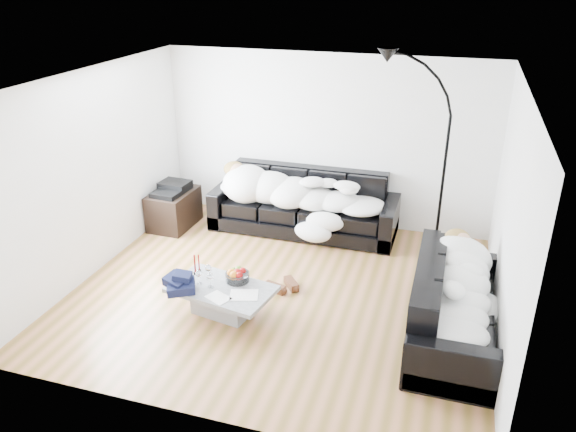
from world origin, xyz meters
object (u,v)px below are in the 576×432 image
(candle_right, at_px, (199,263))
(av_cabinet, at_px, (174,209))
(stereo, at_px, (172,188))
(wine_glass_b, at_px, (199,277))
(candle_left, at_px, (195,265))
(coffee_table, at_px, (222,300))
(shoes, at_px, (283,286))
(sleeper_right, at_px, (459,286))
(sleeper_back, at_px, (303,191))
(sofa_right, at_px, (456,303))
(fruit_bowl, at_px, (237,274))
(floor_lamp, at_px, (444,174))
(wine_glass_c, at_px, (210,280))
(wine_glass_a, at_px, (209,272))
(sofa_back, at_px, (304,203))

(candle_right, relative_size, av_cabinet, 0.27)
(av_cabinet, distance_m, stereo, 0.35)
(wine_glass_b, distance_m, av_cabinet, 2.45)
(wine_glass_b, relative_size, candle_left, 0.67)
(coffee_table, distance_m, shoes, 0.87)
(sleeper_right, distance_m, candle_left, 3.01)
(candle_left, distance_m, shoes, 1.14)
(sleeper_back, bearing_deg, sofa_right, -42.15)
(fruit_bowl, relative_size, floor_lamp, 0.11)
(sleeper_back, relative_size, wine_glass_c, 12.79)
(candle_right, xyz_separation_m, stereo, (-1.27, 1.75, 0.17))
(wine_glass_c, distance_m, av_cabinet, 2.56)
(sleeper_right, distance_m, coffee_table, 2.64)
(sleeper_right, distance_m, stereo, 4.57)
(wine_glass_b, bearing_deg, floor_lamp, 40.18)
(wine_glass_a, bearing_deg, candle_left, 165.28)
(sleeper_back, relative_size, stereo, 5.35)
(sofa_back, height_order, candle_left, sofa_back)
(wine_glass_b, xyz_separation_m, floor_lamp, (2.55, 2.15, 0.79))
(sleeper_right, bearing_deg, sofa_right, -180.00)
(av_cabinet, bearing_deg, sofa_right, -19.71)
(coffee_table, bearing_deg, stereo, 129.76)
(sleeper_back, xyz_separation_m, candle_right, (-0.69, -2.13, -0.20))
(wine_glass_c, distance_m, shoes, 1.04)
(stereo, bearing_deg, coffee_table, -45.99)
(shoes, bearing_deg, sofa_right, 17.80)
(sleeper_right, bearing_deg, floor_lamp, 9.69)
(wine_glass_b, relative_size, shoes, 0.36)
(candle_left, bearing_deg, stereo, 124.48)
(sleeper_right, bearing_deg, sleeper_back, 47.85)
(candle_left, distance_m, av_cabinet, 2.22)
(sofa_back, xyz_separation_m, floor_lamp, (1.98, -0.29, 0.77))
(wine_glass_c, bearing_deg, sofa_back, 80.44)
(sofa_right, relative_size, sleeper_right, 1.17)
(sleeper_back, distance_m, candle_left, 2.32)
(av_cabinet, bearing_deg, sleeper_back, 12.95)
(sofa_back, bearing_deg, sleeper_right, -42.83)
(fruit_bowl, height_order, wine_glass_b, same)
(sofa_back, xyz_separation_m, candle_left, (-0.71, -2.26, 0.02))
(sleeper_back, xyz_separation_m, av_cabinet, (-1.96, -0.38, -0.37))
(wine_glass_b, height_order, floor_lamp, floor_lamp)
(fruit_bowl, distance_m, floor_lamp, 3.01)
(sofa_back, bearing_deg, floor_lamp, -8.38)
(sofa_back, height_order, av_cabinet, sofa_back)
(av_cabinet, xyz_separation_m, stereo, (0.00, 0.00, 0.35))
(sleeper_back, bearing_deg, wine_glass_c, -99.75)
(wine_glass_b, height_order, candle_right, candle_right)
(fruit_bowl, bearing_deg, wine_glass_b, -154.48)
(floor_lamp, bearing_deg, stereo, -174.76)
(sleeper_back, relative_size, floor_lamp, 0.96)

